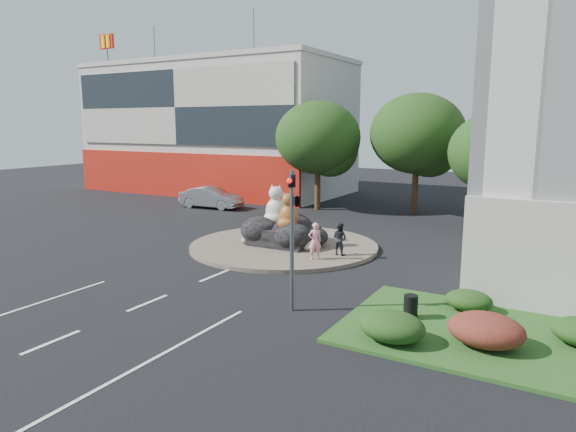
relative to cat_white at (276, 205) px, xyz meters
name	(u,v)px	position (x,y,z in m)	size (l,w,h in m)	color
ground	(148,303)	(0.74, -10.42, -2.21)	(120.00, 120.00, 0.00)	black
roundabout_island	(284,246)	(0.74, -0.42, -2.11)	(10.00, 10.00, 0.20)	brown
rock_plinth	(284,236)	(0.74, -0.42, -1.56)	(3.20, 2.60, 0.90)	black
shophouse_block	(218,128)	(-17.26, 17.50, 3.97)	(25.20, 12.30, 17.40)	#BBB3A9
grass_verge	(508,339)	(12.74, -7.42, -2.15)	(10.00, 6.00, 0.12)	#214B19
tree_left	(319,141)	(-3.19, 11.65, 3.03)	(6.46, 6.46, 8.27)	#382314
tree_mid	(418,138)	(3.81, 13.65, 3.34)	(6.84, 6.84, 8.76)	#382314
tree_right	(498,156)	(9.81, 9.65, 2.42)	(5.70, 5.70, 7.30)	#382314
hedge_near_green	(392,326)	(9.74, -9.42, -1.64)	(2.00, 1.60, 0.90)	#1A3812
hedge_red	(486,330)	(12.24, -8.42, -1.60)	(2.20, 1.76, 0.99)	#531816
hedge_back_green	(469,300)	(11.24, -5.62, -1.73)	(1.60, 1.28, 0.72)	#1A3812
traffic_light	(294,210)	(5.84, -8.42, 1.41)	(0.44, 1.24, 5.00)	#595B60
street_lamp	(559,179)	(13.56, -2.42, 2.34)	(2.34, 0.22, 8.06)	#595B60
cat_white	(276,205)	(0.00, 0.00, 0.00)	(1.34, 1.16, 2.23)	beige
cat_tabby	(289,210)	(1.20, -0.71, -0.11)	(1.21, 1.04, 2.01)	#C66F29
kitten_calico	(246,235)	(-1.11, -1.31, -1.55)	(0.56, 0.49, 0.94)	silver
kitten_white	(308,242)	(2.47, -0.96, -1.62)	(0.47, 0.41, 0.79)	beige
pedestrian_pink	(315,241)	(3.58, -2.37, -1.13)	(0.64, 0.42, 1.76)	pink
pedestrian_dark	(340,239)	(4.26, -1.02, -1.21)	(0.78, 0.61, 1.61)	#222129
parked_car	(211,198)	(-10.88, 8.13, -1.38)	(1.77, 5.08, 1.67)	#A6A9AE
litter_bin	(411,307)	(9.68, -7.31, -1.70)	(0.47, 0.47, 0.78)	black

